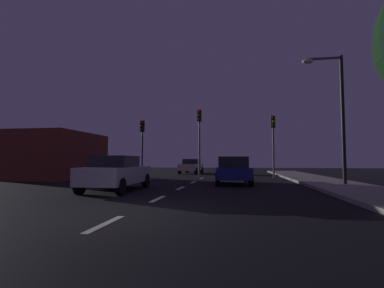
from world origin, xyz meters
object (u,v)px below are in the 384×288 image
at_px(car_oncoming_far, 191,166).
at_px(street_lamp_right, 336,106).
at_px(traffic_signal_left, 142,137).
at_px(car_adjacent_lane, 117,173).
at_px(traffic_signal_right, 273,134).
at_px(car_stopped_ahead, 233,170).
at_px(traffic_signal_center, 199,130).

xyz_separation_m(car_oncoming_far, street_lamp_right, (9.52, -13.66, 3.24)).
relative_size(traffic_signal_left, car_adjacent_lane, 1.04).
relative_size(traffic_signal_right, car_stopped_ahead, 1.14).
height_order(traffic_signal_center, car_oncoming_far, traffic_signal_center).
relative_size(traffic_signal_center, car_stopped_ahead, 1.29).
distance_m(traffic_signal_center, traffic_signal_right, 5.61).
bearing_deg(car_adjacent_lane, traffic_signal_center, 77.93).
xyz_separation_m(car_stopped_ahead, street_lamp_right, (5.11, -0.93, 3.23)).
xyz_separation_m(traffic_signal_right, car_adjacent_lane, (-7.79, -10.28, -2.51)).
xyz_separation_m(traffic_signal_center, car_oncoming_far, (-1.75, 6.73, -2.92)).
distance_m(traffic_signal_left, traffic_signal_right, 10.27).
relative_size(car_stopped_ahead, car_oncoming_far, 0.93).
height_order(traffic_signal_center, car_adjacent_lane, traffic_signal_center).
relative_size(traffic_signal_left, traffic_signal_center, 0.86).
bearing_deg(traffic_signal_left, traffic_signal_right, 0.00).
height_order(traffic_signal_right, car_oncoming_far, traffic_signal_right).
bearing_deg(traffic_signal_right, street_lamp_right, -72.52).
height_order(car_oncoming_far, street_lamp_right, street_lamp_right).
xyz_separation_m(traffic_signal_center, car_adjacent_lane, (-2.20, -10.28, -2.91)).
bearing_deg(car_stopped_ahead, street_lamp_right, -10.34).
bearing_deg(traffic_signal_center, traffic_signal_left, -179.98).
bearing_deg(car_oncoming_far, car_stopped_ahead, -70.89).
height_order(traffic_signal_center, traffic_signal_right, traffic_signal_center).
height_order(traffic_signal_right, street_lamp_right, street_lamp_right).
relative_size(traffic_signal_center, car_adjacent_lane, 1.22).
relative_size(car_stopped_ahead, car_adjacent_lane, 0.94).
bearing_deg(traffic_signal_left, traffic_signal_center, 0.02).
height_order(car_stopped_ahead, car_adjacent_lane, car_stopped_ahead).
height_order(traffic_signal_right, car_stopped_ahead, traffic_signal_right).
relative_size(car_oncoming_far, street_lamp_right, 0.67).
relative_size(car_adjacent_lane, car_oncoming_far, 0.99).
xyz_separation_m(traffic_signal_left, traffic_signal_right, (10.27, 0.00, 0.08)).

